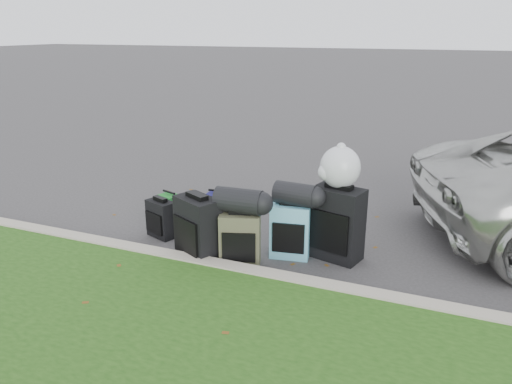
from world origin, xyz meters
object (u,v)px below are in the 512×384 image
at_px(suitcase_olive, 240,239).
at_px(tote_navy, 218,205).
at_px(suitcase_teal, 290,231).
at_px(suitcase_small_black, 161,219).
at_px(suitcase_large_black_right, 337,224).
at_px(tote_green, 170,205).
at_px(suitcase_large_black_left, 198,230).

relative_size(suitcase_olive, tote_navy, 1.80).
xyz_separation_m(suitcase_teal, tote_navy, (-1.32, 0.82, -0.14)).
xyz_separation_m(suitcase_small_black, suitcase_olive, (1.22, -0.34, 0.07)).
bearing_deg(suitcase_olive, suitcase_small_black, 146.18).
height_order(suitcase_small_black, suitcase_large_black_right, suitcase_large_black_right).
height_order(suitcase_large_black_right, tote_navy, suitcase_large_black_right).
bearing_deg(suitcase_small_black, tote_green, 135.22).
xyz_separation_m(suitcase_small_black, tote_green, (-0.31, 0.69, -0.09)).
distance_m(suitcase_large_black_left, tote_navy, 1.38).
bearing_deg(suitcase_large_black_left, tote_navy, 133.52).
distance_m(suitcase_large_black_right, tote_navy, 1.94).
height_order(suitcase_large_black_right, tote_green, suitcase_large_black_right).
bearing_deg(suitcase_large_black_left, suitcase_teal, 54.30).
distance_m(suitcase_teal, tote_navy, 1.56).
relative_size(suitcase_small_black, suitcase_teal, 0.75).
height_order(suitcase_small_black, suitcase_large_black_left, suitcase_large_black_left).
height_order(tote_green, tote_navy, tote_navy).
height_order(suitcase_large_black_left, tote_navy, suitcase_large_black_left).
distance_m(tote_green, tote_navy, 0.69).
relative_size(suitcase_large_black_left, suitcase_large_black_right, 0.89).
bearing_deg(suitcase_small_black, suitcase_large_black_left, -8.31).
bearing_deg(tote_navy, suitcase_small_black, -114.87).
bearing_deg(suitcase_olive, tote_green, 127.95).
bearing_deg(suitcase_large_black_right, tote_navy, 174.34).
relative_size(suitcase_olive, suitcase_large_black_right, 0.72).
relative_size(suitcase_small_black, suitcase_large_black_left, 0.63).
bearing_deg(suitcase_olive, suitcase_teal, 25.13).
height_order(suitcase_olive, tote_navy, suitcase_olive).
relative_size(suitcase_small_black, tote_navy, 1.40).
relative_size(suitcase_small_black, suitcase_large_black_right, 0.57).
relative_size(suitcase_teal, suitcase_large_black_right, 0.75).
xyz_separation_m(suitcase_small_black, suitcase_large_black_left, (0.75, -0.42, 0.14)).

